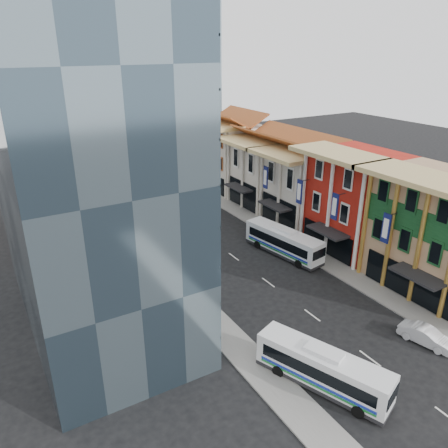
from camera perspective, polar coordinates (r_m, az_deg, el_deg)
ground at (r=38.26m, az=19.67°, el=-17.02°), size 200.00×200.00×0.00m
sidewalk_right at (r=56.59m, az=8.64°, el=-2.21°), size 3.00×90.00×0.15m
sidewalk_left at (r=48.66m, az=-7.32°, el=-6.48°), size 3.00×90.00×0.15m
shophouse_tan at (r=47.96m, az=27.12°, el=-1.53°), size 8.00×14.00×12.00m
shophouse_red at (r=54.62m, az=16.81°, el=2.83°), size 8.00×10.00×12.00m
shophouse_cream_near at (r=61.36m, az=10.33°, el=4.60°), size 8.00×9.00×10.00m
shophouse_cream_mid at (r=68.10m, az=5.43°, el=6.66°), size 8.00×9.00×10.00m
shophouse_cream_far at (r=76.43m, az=0.82°, el=8.91°), size 8.00×12.00×11.00m
office_tower at (r=38.22m, az=-18.45°, el=8.48°), size 12.00×26.00×30.00m
office_block_far at (r=62.33m, az=-21.52°, el=5.58°), size 10.00×18.00×14.00m
bus_left_near at (r=34.29m, az=12.75°, el=-17.86°), size 5.91×10.36×3.27m
bus_left_far at (r=58.37m, az=-8.30°, el=0.55°), size 4.75×12.13×3.80m
bus_right at (r=52.48m, az=7.79°, el=-2.25°), size 4.23×10.91×3.41m
sedan_left at (r=34.65m, az=15.19°, el=-19.88°), size 2.76×3.89×1.23m
sedan_right at (r=41.59m, az=24.91°, el=-13.12°), size 2.61×4.74×1.48m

